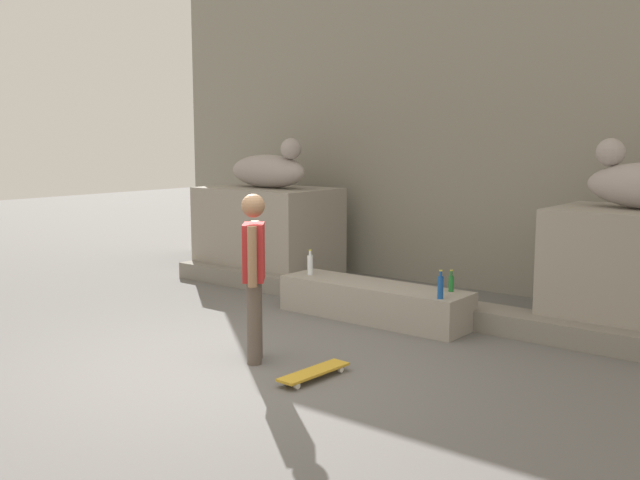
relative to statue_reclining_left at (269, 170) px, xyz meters
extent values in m
plane|color=#605E5B|center=(2.82, -3.57, -1.71)|extent=(40.00, 40.00, 0.00)
cube|color=gray|center=(2.82, 1.46, 0.88)|extent=(11.75, 0.60, 5.19)
cube|color=gray|center=(-0.04, 0.00, -1.00)|extent=(2.09, 1.39, 1.43)
ellipsoid|color=#A29691|center=(-0.04, 0.00, -0.02)|extent=(1.65, 0.73, 0.52)
sphere|color=#A29691|center=(0.51, -0.05, 0.33)|extent=(0.32, 0.32, 0.32)
sphere|color=#A29691|center=(5.14, 0.12, 0.33)|extent=(0.32, 0.32, 0.32)
cube|color=gray|center=(2.82, -1.19, -1.49)|extent=(2.46, 0.67, 0.44)
cylinder|color=brown|center=(2.91, -3.38, -1.30)|extent=(0.14, 0.14, 0.82)
cylinder|color=brown|center=(2.79, -3.22, -1.30)|extent=(0.14, 0.14, 0.82)
cube|color=#B22626|center=(2.85, -3.30, -0.61)|extent=(0.39, 0.40, 0.56)
sphere|color=#8C6647|center=(2.85, -3.30, -0.16)|extent=(0.23, 0.23, 0.23)
cylinder|color=#8C6647|center=(3.00, -3.47, -0.62)|extent=(0.09, 0.09, 0.58)
cylinder|color=#8C6647|center=(2.71, -3.13, -0.62)|extent=(0.09, 0.09, 0.58)
cube|color=gold|center=(3.65, -3.35, -1.64)|extent=(0.24, 0.81, 0.02)
cylinder|color=white|center=(3.59, -3.04, -1.68)|extent=(0.03, 0.06, 0.06)
cylinder|color=white|center=(3.73, -3.05, -1.68)|extent=(0.03, 0.06, 0.06)
cylinder|color=white|center=(3.56, -3.64, -1.68)|extent=(0.03, 0.06, 0.06)
cylinder|color=white|center=(3.70, -3.65, -1.68)|extent=(0.03, 0.06, 0.06)
cylinder|color=#194C99|center=(3.87, -1.41, -1.14)|extent=(0.07, 0.07, 0.25)
cylinder|color=#194C99|center=(3.87, -1.41, -0.99)|extent=(0.03, 0.03, 0.06)
cylinder|color=yellow|center=(3.87, -1.41, -0.95)|extent=(0.04, 0.04, 0.01)
cylinder|color=#1E722D|center=(3.78, -1.00, -1.18)|extent=(0.06, 0.06, 0.18)
cylinder|color=#1E722D|center=(3.78, -1.00, -1.05)|extent=(0.03, 0.03, 0.06)
cylinder|color=yellow|center=(3.78, -1.00, -1.02)|extent=(0.03, 0.03, 0.01)
cylinder|color=silver|center=(1.86, -1.24, -1.14)|extent=(0.07, 0.07, 0.26)
cylinder|color=silver|center=(1.86, -1.24, -0.98)|extent=(0.03, 0.03, 0.06)
cylinder|color=yellow|center=(1.86, -1.24, -0.94)|extent=(0.04, 0.04, 0.01)
cube|color=gray|center=(2.82, -0.71, -1.59)|extent=(7.80, 0.50, 0.24)
camera|label=1|loc=(7.66, -8.25, 0.49)|focal=40.04mm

